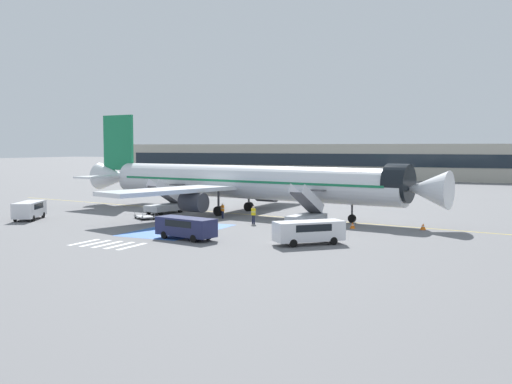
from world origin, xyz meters
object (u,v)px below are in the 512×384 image
object	(u,v)px
airliner	(242,182)
baggage_cart	(145,217)
fuel_tanker	(262,184)
traffic_cone_1	(353,225)
traffic_cone_0	(423,227)
terminal_building	(376,161)
boarding_stairs_forward	(307,215)
service_van_1	(186,226)
ground_crew_1	(253,214)
boarding_stairs_aft	(165,205)
service_van_0	(309,230)
service_van_2	(29,209)
ground_crew_0	(223,210)

from	to	relation	value
airliner	baggage_cart	size ratio (longest dim) A/B	15.94
fuel_tanker	traffic_cone_1	bearing A→B (deg)	40.51
baggage_cart	traffic_cone_1	distance (m)	22.55
traffic_cone_0	terminal_building	world-z (taller)	terminal_building
baggage_cart	boarding_stairs_forward	bearing A→B (deg)	-48.00
service_van_1	traffic_cone_0	bearing A→B (deg)	141.80
service_van_1	ground_crew_1	bearing A→B (deg)	-172.77
fuel_tanker	boarding_stairs_aft	bearing A→B (deg)	3.60
service_van_0	ground_crew_1	xyz separation A→B (m)	(-9.47, 9.41, -0.08)
boarding_stairs_aft	ground_crew_1	distance (m)	14.22
fuel_tanker	terminal_building	world-z (taller)	terminal_building
baggage_cart	traffic_cone_0	size ratio (longest dim) A/B	4.86
boarding_stairs_aft	traffic_cone_0	xyz separation A→B (m)	(29.76, -1.14, -0.70)
airliner	service_van_2	distance (m)	23.35
traffic_cone_0	traffic_cone_1	size ratio (longest dim) A/B	1.02
service_van_0	service_van_2	world-z (taller)	service_van_2
traffic_cone_0	traffic_cone_1	xyz separation A→B (m)	(-6.24, -1.93, -0.01)
service_van_2	traffic_cone_0	distance (m)	40.72
fuel_tanker	baggage_cart	xyz separation A→B (m)	(1.56, -33.30, -1.58)
service_van_1	fuel_tanker	bearing A→B (deg)	-151.79
service_van_2	terminal_building	xyz separation A→B (m)	(13.03, 96.59, 3.05)
boarding_stairs_aft	service_van_0	xyz separation A→B (m)	(23.03, -13.69, 0.13)
ground_crew_1	traffic_cone_0	distance (m)	16.51
boarding_stairs_forward	terminal_building	xyz separation A→B (m)	(-15.35, 88.04, 3.19)
boarding_stairs_aft	baggage_cart	world-z (taller)	boarding_stairs_aft
service_van_2	ground_crew_1	size ratio (longest dim) A/B	2.95
boarding_stairs_forward	traffic_cone_0	xyz separation A→B (m)	(11.04, 1.64, -0.71)
ground_crew_0	traffic_cone_0	xyz separation A→B (m)	(21.28, 0.33, -0.64)
service_van_1	baggage_cart	xyz separation A→B (m)	(-11.65, 10.15, -0.86)
terminal_building	fuel_tanker	bearing A→B (deg)	-93.81
service_van_2	ground_crew_0	xyz separation A→B (m)	(18.14, 9.85, -0.21)
service_van_1	traffic_cone_0	distance (m)	22.38
fuel_tanker	baggage_cart	size ratio (longest dim) A/B	3.31
service_van_2	traffic_cone_1	distance (m)	34.20
boarding_stairs_forward	service_van_1	distance (m)	14.21
boarding_stairs_forward	ground_crew_0	world-z (taller)	boarding_stairs_forward
boarding_stairs_forward	service_van_0	xyz separation A→B (m)	(4.31, -10.91, 0.12)
boarding_stairs_forward	ground_crew_0	size ratio (longest dim) A/B	3.29
boarding_stairs_aft	traffic_cone_0	size ratio (longest dim) A/B	8.85
service_van_2	traffic_cone_1	world-z (taller)	service_van_2
service_van_0	terminal_building	world-z (taller)	terminal_building
fuel_tanker	terminal_building	size ratio (longest dim) A/B	0.07
boarding_stairs_forward	traffic_cone_1	xyz separation A→B (m)	(4.80, -0.29, -0.72)
airliner	ground_crew_1	xyz separation A→B (m)	(5.16, -7.53, -2.67)
baggage_cart	traffic_cone_0	xyz separation A→B (m)	(28.66, 4.38, 0.05)
traffic_cone_1	boarding_stairs_forward	bearing A→B (deg)	176.51
airliner	service_van_0	bearing A→B (deg)	49.27
fuel_tanker	ground_crew_0	size ratio (longest dim) A/B	5.98
baggage_cart	traffic_cone_0	distance (m)	28.99
boarding_stairs_aft	ground_crew_1	xyz separation A→B (m)	(13.57, -4.28, 0.06)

